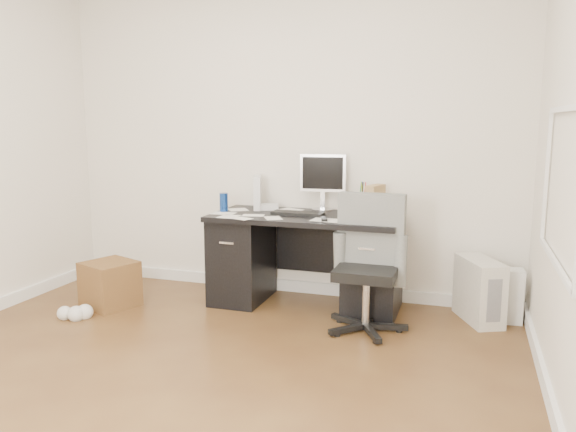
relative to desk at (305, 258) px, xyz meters
name	(u,v)px	position (x,y,z in m)	size (l,w,h in m)	color
ground	(171,391)	(-0.30, -1.65, -0.40)	(4.00, 4.00, 0.00)	#4C2F18
room_shell	(168,87)	(-0.27, -1.62, 1.26)	(4.02, 4.02, 2.71)	white
desk	(305,258)	(0.00, 0.00, 0.00)	(1.50, 0.70, 0.75)	black
loose_papers	(280,215)	(-0.20, -0.05, 0.35)	(1.10, 0.60, 0.00)	silver
lcd_monitor	(323,182)	(0.08, 0.25, 0.59)	(0.38, 0.22, 0.48)	silver
keyboard	(298,213)	(-0.06, -0.01, 0.36)	(0.41, 0.14, 0.02)	black
computer_mouse	(363,214)	(0.46, -0.01, 0.38)	(0.06, 0.06, 0.06)	silver
travel_mug	(224,202)	(-0.69, -0.04, 0.43)	(0.07, 0.07, 0.15)	navy
white_binder	(257,192)	(-0.48, 0.18, 0.49)	(0.11, 0.24, 0.28)	silver
magazine_file	(375,200)	(0.53, 0.15, 0.47)	(0.10, 0.21, 0.24)	#9E784C
pen_cup	(362,198)	(0.41, 0.20, 0.48)	(0.11, 0.11, 0.26)	brown
yellow_book	(389,220)	(0.68, -0.12, 0.37)	(0.16, 0.20, 0.03)	yellow
paper_remote	(326,219)	(0.22, -0.18, 0.36)	(0.22, 0.18, 0.02)	silver
office_chair	(367,265)	(0.57, -0.40, 0.09)	(0.55, 0.55, 0.97)	#565956
pc_tower	(479,290)	(1.34, 0.06, -0.16)	(0.21, 0.47, 0.47)	beige
shopping_bag	(501,295)	(1.50, 0.10, -0.20)	(0.30, 0.21, 0.41)	silver
wicker_basket	(110,284)	(-1.50, -0.50, -0.22)	(0.37, 0.37, 0.37)	#523218
desk_printer	(248,282)	(-0.57, 0.16, -0.30)	(0.33, 0.27, 0.19)	slate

